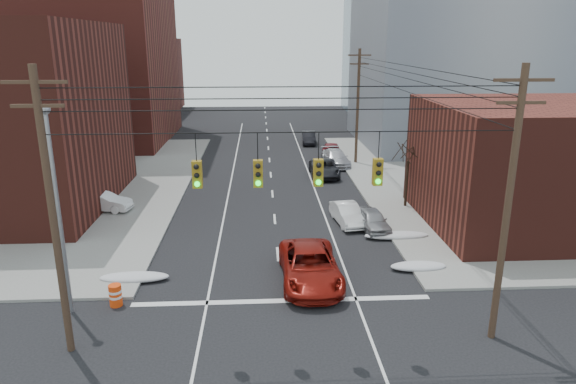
{
  "coord_description": "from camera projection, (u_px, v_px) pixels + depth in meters",
  "views": [
    {
      "loc": [
        -0.9,
        -15.1,
        11.77
      ],
      "look_at": [
        0.71,
        14.36,
        3.0
      ],
      "focal_mm": 32.0,
      "sensor_mm": 36.0,
      "label": 1
    }
  ],
  "objects": [
    {
      "name": "street_light",
      "position": [
        56.0,
        194.0,
        21.52
      ],
      "size": [
        0.44,
        0.44,
        9.32
      ],
      "color": "gray",
      "rests_on": "ground"
    },
    {
      "name": "lot_car_d",
      "position": [
        20.0,
        185.0,
        40.11
      ],
      "size": [
        4.54,
        2.1,
        1.51
      ],
      "primitive_type": "imported",
      "rotation": [
        0.0,
        0.0,
        1.64
      ],
      "color": "#B0B1B5",
      "rests_on": "sidewalk_nw"
    },
    {
      "name": "red_pickup",
      "position": [
        310.0,
        266.0,
        25.75
      ],
      "size": [
        2.97,
        6.25,
        1.72
      ],
      "primitive_type": "imported",
      "rotation": [
        0.0,
        0.0,
        0.02
      ],
      "color": "maroon",
      "rests_on": "ground"
    },
    {
      "name": "building_brick_far",
      "position": [
        109.0,
        76.0,
        85.61
      ],
      "size": [
        22.0,
        18.0,
        12.0
      ],
      "primitive_type": "cube",
      "color": "#532019",
      "rests_on": "ground"
    },
    {
      "name": "snow_nw",
      "position": [
        134.0,
        277.0,
        26.02
      ],
      "size": [
        3.5,
        1.08,
        0.42
      ],
      "primitive_type": "ellipsoid",
      "color": "silver",
      "rests_on": "ground"
    },
    {
      "name": "building_brick_tall",
      "position": [
        55.0,
        10.0,
        58.26
      ],
      "size": [
        24.0,
        20.0,
        30.0
      ],
      "primitive_type": "cube",
      "color": "maroon",
      "rests_on": "ground"
    },
    {
      "name": "traffic_signals",
      "position": [
        288.0,
        172.0,
        18.66
      ],
      "size": [
        17.0,
        0.42,
        2.02
      ],
      "color": "black",
      "rests_on": "ground"
    },
    {
      "name": "parked_car_c",
      "position": [
        324.0,
        168.0,
        45.97
      ],
      "size": [
        2.47,
        5.28,
        1.46
      ],
      "primitive_type": "imported",
      "rotation": [
        0.0,
        0.0,
        -0.01
      ],
      "color": "black",
      "rests_on": "ground"
    },
    {
      "name": "lot_car_c",
      "position": [
        2.0,
        211.0,
        33.99
      ],
      "size": [
        5.43,
        3.44,
        1.46
      ],
      "primitive_type": "imported",
      "rotation": [
        0.0,
        0.0,
        1.27
      ],
      "color": "black",
      "rests_on": "sidewalk_nw"
    },
    {
      "name": "building_office",
      "position": [
        463.0,
        33.0,
        57.56
      ],
      "size": [
        22.0,
        20.0,
        25.0
      ],
      "primitive_type": "cube",
      "color": "gray",
      "rests_on": "ground"
    },
    {
      "name": "building_glass",
      "position": [
        413.0,
        45.0,
        82.98
      ],
      "size": [
        20.0,
        18.0,
        22.0
      ],
      "primitive_type": "cube",
      "color": "gray",
      "rests_on": "ground"
    },
    {
      "name": "utility_pole_right",
      "position": [
        508.0,
        204.0,
        19.53
      ],
      "size": [
        2.2,
        0.28,
        11.0
      ],
      "color": "#473323",
      "rests_on": "ground"
    },
    {
      "name": "snow_east_far",
      "position": [
        397.0,
        235.0,
        31.58
      ],
      "size": [
        4.0,
        1.08,
        0.42
      ],
      "primitive_type": "ellipsoid",
      "color": "silver",
      "rests_on": "ground"
    },
    {
      "name": "parked_car_d",
      "position": [
        336.0,
        158.0,
        49.83
      ],
      "size": [
        2.61,
        5.39,
        1.51
      ],
      "primitive_type": "imported",
      "rotation": [
        0.0,
        0.0,
        0.1
      ],
      "color": "silver",
      "rests_on": "ground"
    },
    {
      "name": "construction_barrel",
      "position": [
        115.0,
        295.0,
        23.52
      ],
      "size": [
        0.74,
        0.74,
        1.03
      ],
      "rotation": [
        0.0,
        0.0,
        0.32
      ],
      "color": "#F0400C",
      "rests_on": "ground"
    },
    {
      "name": "utility_pole_left",
      "position": [
        52.0,
        211.0,
        18.63
      ],
      "size": [
        2.2,
        0.28,
        11.0
      ],
      "color": "#473323",
      "rests_on": "ground"
    },
    {
      "name": "parked_car_b",
      "position": [
        347.0,
        214.0,
        34.05
      ],
      "size": [
        1.95,
        4.25,
        1.35
      ],
      "primitive_type": "imported",
      "rotation": [
        0.0,
        0.0,
        0.13
      ],
      "color": "white",
      "rests_on": "ground"
    },
    {
      "name": "utility_pole_far",
      "position": [
        358.0,
        105.0,
        49.2
      ],
      "size": [
        2.2,
        0.28,
        11.0
      ],
      "color": "#473323",
      "rests_on": "ground"
    },
    {
      "name": "lot_car_a",
      "position": [
        103.0,
        202.0,
        36.15
      ],
      "size": [
        4.17,
        2.09,
        1.31
      ],
      "primitive_type": "imported",
      "rotation": [
        0.0,
        0.0,
        1.39
      ],
      "color": "white",
      "rests_on": "sidewalk_nw"
    },
    {
      "name": "parked_car_e",
      "position": [
        331.0,
        151.0,
        52.69
      ],
      "size": [
        2.39,
        4.8,
        1.57
      ],
      "primitive_type": "imported",
      "rotation": [
        0.0,
        0.0,
        -0.12
      ],
      "color": "maroon",
      "rests_on": "ground"
    },
    {
      "name": "bare_tree",
      "position": [
        407.0,
        177.0,
        36.84
      ],
      "size": [
        2.09,
        2.2,
        4.93
      ],
      "color": "black",
      "rests_on": "ground"
    },
    {
      "name": "lot_car_b",
      "position": [
        97.0,
        177.0,
        42.84
      ],
      "size": [
        4.79,
        3.13,
        1.23
      ],
      "primitive_type": "imported",
      "rotation": [
        0.0,
        0.0,
        1.3
      ],
      "color": "#B7B7BD",
      "rests_on": "sidewalk_nw"
    },
    {
      "name": "building_storefront",
      "position": [
        555.0,
        166.0,
        32.98
      ],
      "size": [
        16.0,
        12.0,
        8.0
      ],
      "primitive_type": "cube",
      "color": "#532019",
      "rests_on": "ground"
    },
    {
      "name": "snow_ne",
      "position": [
        418.0,
        266.0,
        27.28
      ],
      "size": [
        3.0,
        1.08,
        0.42
      ],
      "primitive_type": "ellipsoid",
      "color": "silver",
      "rests_on": "ground"
    },
    {
      "name": "parked_car_f",
      "position": [
        309.0,
        138.0,
        60.29
      ],
      "size": [
        1.74,
        4.4,
        1.43
      ],
      "primitive_type": "imported",
      "rotation": [
        0.0,
        0.0,
        -0.05
      ],
      "color": "black",
      "rests_on": "ground"
    },
    {
      "name": "parked_car_a",
      "position": [
        372.0,
        220.0,
        32.89
      ],
      "size": [
        2.0,
        4.11,
        1.35
      ],
      "primitive_type": "imported",
      "rotation": [
        0.0,
        0.0,
        0.1
      ],
      "color": "#9E9EA2",
      "rests_on": "ground"
    }
  ]
}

